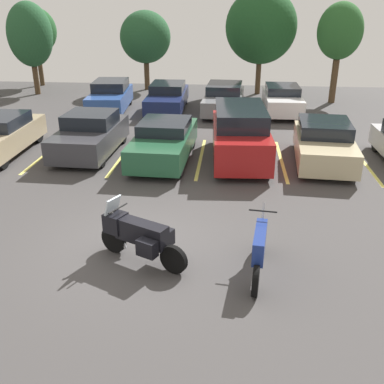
# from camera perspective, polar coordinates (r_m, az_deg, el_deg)

# --- Properties ---
(ground) EXTENTS (44.00, 44.00, 0.10)m
(ground) POSITION_cam_1_polar(r_m,az_deg,el_deg) (10.87, -6.97, -7.09)
(ground) COLOR #423F3F
(motorcycle_touring) EXTENTS (2.14, 1.27, 1.41)m
(motorcycle_touring) POSITION_cam_1_polar(r_m,az_deg,el_deg) (9.94, -6.88, -5.51)
(motorcycle_touring) COLOR black
(motorcycle_touring) RESTS_ON ground
(motorcycle_second) EXTENTS (0.62, 2.25, 1.28)m
(motorcycle_second) POSITION_cam_1_polar(r_m,az_deg,el_deg) (9.62, 8.67, -7.20)
(motorcycle_second) COLOR black
(motorcycle_second) RESTS_ON ground
(parking_stripes) EXTENTS (24.02, 4.61, 0.01)m
(parking_stripes) POSITION_cam_1_polar(r_m,az_deg,el_deg) (17.07, -8.95, 4.66)
(parking_stripes) COLOR #EAE066
(parking_stripes) RESTS_ON ground
(car_tan) EXTENTS (1.90, 4.64, 1.46)m
(car_tan) POSITION_cam_1_polar(r_m,az_deg,el_deg) (18.40, -23.54, 6.70)
(car_tan) COLOR tan
(car_tan) RESTS_ON ground
(car_charcoal) EXTENTS (2.06, 4.31, 1.54)m
(car_charcoal) POSITION_cam_1_polar(r_m,az_deg,el_deg) (17.40, -12.96, 7.20)
(car_charcoal) COLOR #38383D
(car_charcoal) RESTS_ON ground
(car_green) EXTENTS (2.07, 4.76, 1.43)m
(car_green) POSITION_cam_1_polar(r_m,az_deg,el_deg) (16.27, -3.61, 6.56)
(car_green) COLOR #235638
(car_green) RESTS_ON ground
(car_red) EXTENTS (2.17, 4.79, 1.93)m
(car_red) POSITION_cam_1_polar(r_m,az_deg,el_deg) (16.23, 6.20, 7.41)
(car_red) COLOR maroon
(car_red) RESTS_ON ground
(car_champagne) EXTENTS (2.24, 4.43, 1.46)m
(car_champagne) POSITION_cam_1_polar(r_m,az_deg,el_deg) (16.63, 16.62, 6.02)
(car_champagne) COLOR #C1B289
(car_champagne) RESTS_ON ground
(car_far_blue) EXTENTS (2.17, 4.61, 1.54)m
(car_far_blue) POSITION_cam_1_polar(r_m,az_deg,el_deg) (24.26, -10.47, 12.03)
(car_far_blue) COLOR #2D519E
(car_far_blue) RESTS_ON ground
(car_far_navy) EXTENTS (1.92, 4.92, 1.41)m
(car_far_navy) POSITION_cam_1_polar(r_m,az_deg,el_deg) (24.00, -3.17, 12.10)
(car_far_navy) COLOR navy
(car_far_navy) RESTS_ON ground
(car_far_grey) EXTENTS (2.14, 4.96, 1.43)m
(car_far_grey) POSITION_cam_1_polar(r_m,az_deg,el_deg) (23.66, 4.14, 11.93)
(car_far_grey) COLOR slate
(car_far_grey) RESTS_ON ground
(car_far_white) EXTENTS (1.79, 4.33, 1.43)m
(car_far_white) POSITION_cam_1_polar(r_m,az_deg,el_deg) (23.68, 11.51, 11.58)
(car_far_white) COLOR white
(car_far_white) RESTS_ON ground
(tree_center_right) EXTENTS (2.64, 2.64, 5.39)m
(tree_center_right) POSITION_cam_1_polar(r_m,az_deg,el_deg) (29.53, -20.15, 18.48)
(tree_center_right) COLOR #4C3823
(tree_center_right) RESTS_ON ground
(tree_far_left) EXTENTS (3.18, 3.18, 4.86)m
(tree_far_left) POSITION_cam_1_polar(r_m,az_deg,el_deg) (29.68, -6.03, 19.21)
(tree_far_left) COLOR #4C3823
(tree_far_left) RESTS_ON ground
(tree_left) EXTENTS (4.22, 4.22, 6.11)m
(tree_left) POSITION_cam_1_polar(r_m,az_deg,el_deg) (28.31, 8.89, 20.30)
(tree_left) COLOR #4C3823
(tree_left) RESTS_ON ground
(tree_rear) EXTENTS (2.71, 2.71, 5.02)m
(tree_rear) POSITION_cam_1_polar(r_m,az_deg,el_deg) (32.64, -19.51, 18.96)
(tree_rear) COLOR #4C3823
(tree_rear) RESTS_ON ground
(tree_far_right) EXTENTS (2.44, 2.44, 5.38)m
(tree_far_right) POSITION_cam_1_polar(r_m,az_deg,el_deg) (26.70, 18.53, 18.98)
(tree_far_right) COLOR #4C3823
(tree_far_right) RESTS_ON ground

